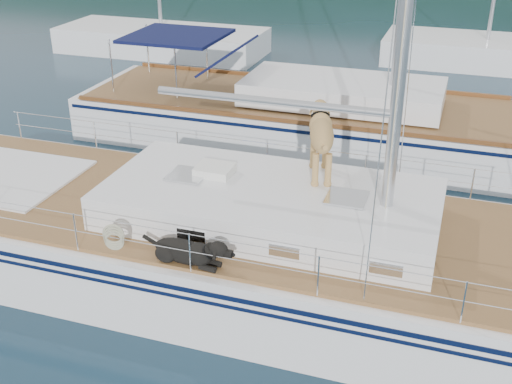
% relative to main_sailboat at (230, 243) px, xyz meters
% --- Properties ---
extents(ground, '(120.00, 120.00, 0.00)m').
position_rel_main_sailboat_xyz_m(ground, '(-0.10, -0.00, -0.68)').
color(ground, black).
rests_on(ground, ground).
extents(main_sailboat, '(12.00, 3.80, 14.01)m').
position_rel_main_sailboat_xyz_m(main_sailboat, '(0.00, 0.00, 0.00)').
color(main_sailboat, white).
rests_on(main_sailboat, ground).
extents(neighbor_sailboat, '(11.00, 3.50, 13.30)m').
position_rel_main_sailboat_xyz_m(neighbor_sailboat, '(-0.56, 6.49, -0.06)').
color(neighbor_sailboat, white).
rests_on(neighbor_sailboat, ground).
extents(bg_boat_west, '(8.00, 3.00, 11.65)m').
position_rel_main_sailboat_xyz_m(bg_boat_west, '(-8.10, 14.00, -0.24)').
color(bg_boat_west, white).
rests_on(bg_boat_west, ground).
extents(bg_boat_center, '(7.20, 3.00, 11.65)m').
position_rel_main_sailboat_xyz_m(bg_boat_center, '(3.90, 16.00, -0.23)').
color(bg_boat_center, white).
rests_on(bg_boat_center, ground).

